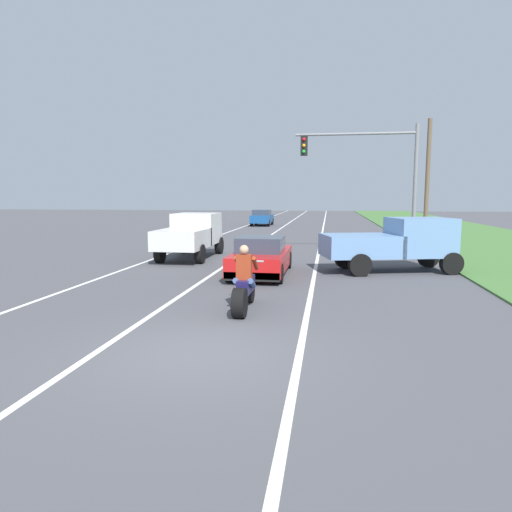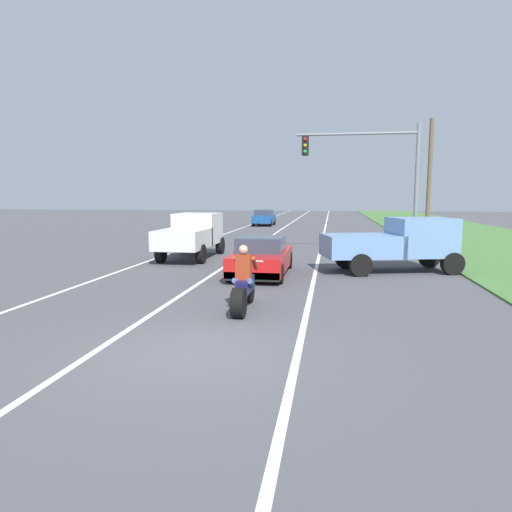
# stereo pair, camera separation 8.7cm
# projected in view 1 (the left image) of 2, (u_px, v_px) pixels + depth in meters

# --- Properties ---
(ground_plane) EXTENTS (160.00, 160.00, 0.00)m
(ground_plane) POSITION_uv_depth(u_px,v_px,m) (198.00, 353.00, 8.18)
(ground_plane) COLOR #4C4C51
(lane_stripe_left_solid) EXTENTS (0.14, 120.00, 0.01)m
(lane_stripe_left_solid) POSITION_uv_depth(u_px,v_px,m) (204.00, 241.00, 28.61)
(lane_stripe_left_solid) COLOR white
(lane_stripe_left_solid) RESTS_ON ground
(lane_stripe_right_solid) EXTENTS (0.14, 120.00, 0.01)m
(lane_stripe_right_solid) POSITION_uv_depth(u_px,v_px,m) (320.00, 243.00, 27.49)
(lane_stripe_right_solid) COLOR white
(lane_stripe_right_solid) RESTS_ON ground
(lane_stripe_centre_dashed) EXTENTS (0.14, 120.00, 0.01)m
(lane_stripe_centre_dashed) POSITION_uv_depth(u_px,v_px,m) (261.00, 242.00, 28.05)
(lane_stripe_centre_dashed) COLOR white
(lane_stripe_centre_dashed) RESTS_ON ground
(grass_verge_right) EXTENTS (10.00, 120.00, 0.06)m
(grass_verge_right) POSITION_uv_depth(u_px,v_px,m) (501.00, 245.00, 25.92)
(grass_verge_right) COLOR #477538
(grass_verge_right) RESTS_ON ground
(motorcycle_with_rider) EXTENTS (0.70, 2.21, 1.62)m
(motorcycle_with_rider) POSITION_uv_depth(u_px,v_px,m) (244.00, 287.00, 11.04)
(motorcycle_with_rider) COLOR black
(motorcycle_with_rider) RESTS_ON ground
(sports_car_red) EXTENTS (1.84, 4.30, 1.37)m
(sports_car_red) POSITION_uv_depth(u_px,v_px,m) (261.00, 257.00, 16.18)
(sports_car_red) COLOR red
(sports_car_red) RESTS_ON ground
(pickup_truck_left_lane_white) EXTENTS (2.02, 4.80, 1.98)m
(pickup_truck_left_lane_white) POSITION_uv_depth(u_px,v_px,m) (191.00, 234.00, 20.56)
(pickup_truck_left_lane_white) COLOR silver
(pickup_truck_left_lane_white) RESTS_ON ground
(pickup_truck_right_shoulder_light_blue) EXTENTS (5.14, 3.14, 1.98)m
(pickup_truck_right_shoulder_light_blue) POSITION_uv_depth(u_px,v_px,m) (395.00, 242.00, 16.87)
(pickup_truck_right_shoulder_light_blue) COLOR #6B93C6
(pickup_truck_right_shoulder_light_blue) RESTS_ON ground
(traffic_light_mast_near) EXTENTS (5.55, 0.34, 6.00)m
(traffic_light_mast_near) POSITION_uv_depth(u_px,v_px,m) (376.00, 168.00, 21.06)
(traffic_light_mast_near) COLOR gray
(traffic_light_mast_near) RESTS_ON ground
(utility_pole_roadside) EXTENTS (0.24, 0.24, 7.15)m
(utility_pole_roadside) POSITION_uv_depth(u_px,v_px,m) (427.00, 182.00, 26.50)
(utility_pole_roadside) COLOR brown
(utility_pole_roadside) RESTS_ON ground
(distant_car_far_ahead) EXTENTS (1.80, 4.00, 1.50)m
(distant_car_far_ahead) POSITION_uv_depth(u_px,v_px,m) (262.00, 217.00, 43.43)
(distant_car_far_ahead) COLOR #194C8C
(distant_car_far_ahead) RESTS_ON ground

